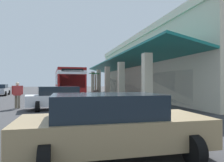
{
  "coord_description": "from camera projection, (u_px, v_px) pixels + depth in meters",
  "views": [
    {
      "loc": [
        24.77,
        -1.18,
        1.75
      ],
      "look_at": [
        3.88,
        3.93,
        1.87
      ],
      "focal_mm": 33.12,
      "sensor_mm": 36.0,
      "label": 1
    }
  ],
  "objects": [
    {
      "name": "parked_sedan_tan",
      "position": [
        112.0,
        124.0,
        4.86
      ],
      "size": [
        2.48,
        4.43,
        1.47
      ],
      "color": "#9E845B",
      "rests_on": "ground"
    },
    {
      "name": "plaza_building",
      "position": [
        168.0,
        68.0,
        26.65
      ],
      "size": [
        29.93,
        13.83,
        7.15
      ],
      "color": "beige",
      "rests_on": "ground"
    },
    {
      "name": "parked_sedan_white",
      "position": [
        61.0,
        97.0,
        13.44
      ],
      "size": [
        2.84,
        4.61,
        1.47
      ],
      "color": "silver",
      "rests_on": "ground"
    },
    {
      "name": "curb_strip",
      "position": [
        95.0,
        96.0,
        24.34
      ],
      "size": [
        35.56,
        0.5,
        0.12
      ],
      "primitive_type": "cube",
      "color": "#9E998E",
      "rests_on": "ground"
    },
    {
      "name": "ground",
      "position": [
        136.0,
        96.0,
        26.23
      ],
      "size": [
        120.0,
        120.0,
        0.0
      ],
      "primitive_type": "plane",
      "color": "#38383A"
    },
    {
      "name": "transit_bus",
      "position": [
        68.0,
        81.0,
        23.71
      ],
      "size": [
        11.31,
        3.15,
        3.34
      ],
      "color": "maroon",
      "rests_on": "ground"
    },
    {
      "name": "parked_sedan_silver",
      "position": [
        0.0,
        90.0,
        27.08
      ],
      "size": [
        4.53,
        2.26,
        1.47
      ],
      "color": "#B2B5BA",
      "rests_on": "ground"
    },
    {
      "name": "potted_palm",
      "position": [
        96.0,
        89.0,
        29.88
      ],
      "size": [
        1.65,
        1.76,
        3.18
      ],
      "color": "gray",
      "rests_on": "ground"
    },
    {
      "name": "pedestrian",
      "position": [
        17.0,
        94.0,
        13.75
      ],
      "size": [
        0.32,
        0.7,
        1.75
      ],
      "color": "#726651",
      "rests_on": "ground"
    }
  ]
}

